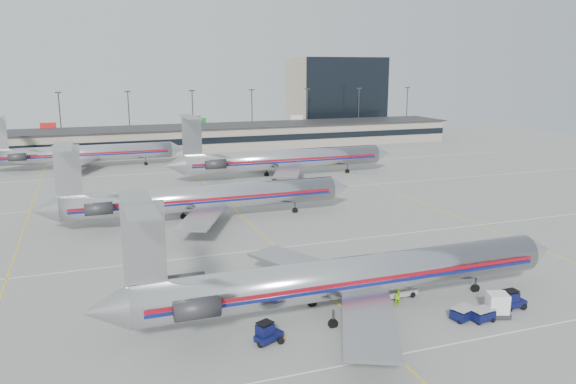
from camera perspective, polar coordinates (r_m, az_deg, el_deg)
name	(u,v)px	position (r m, az deg, el deg)	size (l,w,h in m)	color
ground	(307,276)	(60.40, 1.97, -8.50)	(260.00, 260.00, 0.00)	gray
apron_markings	(277,248)	(69.23, -1.14, -5.70)	(160.00, 0.15, 0.02)	silver
terminal	(170,139)	(152.83, -11.94, 5.32)	(162.00, 17.00, 6.25)	gray
light_mast_row	(161,114)	(166.12, -12.73, 7.72)	(163.60, 0.40, 15.28)	#38383D
distant_building	(335,94)	(198.73, 4.83, 9.86)	(30.00, 20.00, 25.00)	tan
jet_foreground	(343,277)	(50.69, 5.58, -8.60)	(45.39, 26.73, 11.88)	silver
jet_second_row	(199,198)	(81.02, -9.02, -0.59)	(45.78, 26.96, 11.98)	silver
jet_third_row	(281,159)	(112.17, -0.77, 3.37)	(47.62, 29.29, 13.02)	silver
jet_back_row	(82,153)	(130.19, -20.20, 3.71)	(43.04, 26.47, 11.77)	silver
tug_left	(267,334)	(46.35, -2.13, -14.17)	(2.57, 2.03, 1.87)	#090D35
tug_center	(363,320)	(49.09, 7.67, -12.74)	(2.35, 1.52, 1.77)	#090D35
tug_right	(512,300)	(56.08, 21.78, -10.19)	(2.35, 1.25, 1.90)	#090D35
cart_inner	(482,315)	(52.86, 19.11, -11.69)	(2.17, 1.65, 1.13)	#090D35
cart_outer	(463,313)	(52.56, 17.39, -11.68)	(2.41, 1.99, 1.18)	#090D35
uld_container	(497,305)	(53.99, 20.49, -10.70)	(2.53, 2.32, 2.18)	#2D2D30
belt_loader	(397,290)	(55.86, 11.00, -9.78)	(4.87, 1.69, 2.56)	gray
ramp_worker_near	(411,281)	(58.12, 12.37, -8.83)	(0.57, 0.37, 1.56)	#C0F116
ramp_worker_far	(399,298)	(53.73, 11.18, -10.48)	(0.85, 0.66, 1.75)	#96E215
cone_right	(499,302)	(56.93, 20.68, -10.39)	(0.42, 0.42, 0.57)	#D15F06
cone_left	(283,336)	(47.23, -0.46, -14.38)	(0.43, 0.43, 0.59)	#D15F06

